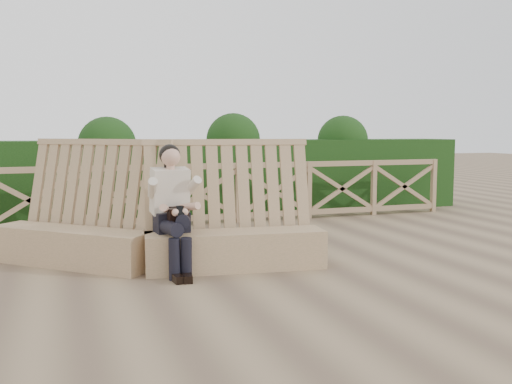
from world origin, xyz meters
name	(u,v)px	position (x,y,z in m)	size (l,w,h in m)	color
ground	(268,268)	(0.00, 0.00, 0.00)	(60.00, 60.00, 0.00)	brown
bench	(154,234)	(-1.31, 0.58, 0.40)	(4.00, 2.34, 1.60)	#8C7750
woman	(173,205)	(-1.14, 0.20, 0.81)	(0.46, 0.96, 1.53)	black
guardrail	(200,194)	(0.00, 3.50, 0.55)	(10.10, 0.09, 1.10)	#997D59
hedge	(186,178)	(0.00, 4.70, 0.75)	(12.00, 1.20, 1.50)	black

